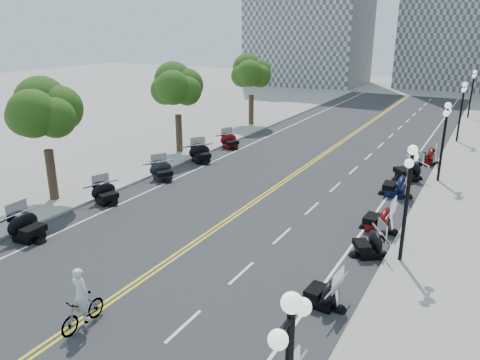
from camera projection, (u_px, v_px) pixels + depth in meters
The scene contains 44 objects.
ground at pixel (177, 255), 20.31m from camera, with size 160.00×160.00×0.00m, color gray.
road at pixel (274, 188), 28.61m from camera, with size 16.00×90.00×0.01m, color #333335.
centerline_yellow_a at pixel (272, 188), 28.66m from camera, with size 0.12×90.00×0.00m, color yellow.
centerline_yellow_b at pixel (276, 188), 28.55m from camera, with size 0.12×90.00×0.00m, color yellow.
edge_line_north at pixel (380, 207), 25.67m from camera, with size 0.12×90.00×0.00m, color white.
edge_line_south at pixel (188, 173), 31.55m from camera, with size 0.12×90.00×0.00m, color white.
lane_dash_5 at pixel (183, 326), 15.52m from camera, with size 0.12×2.00×0.00m, color white.
lane_dash_6 at pixel (241, 273), 18.84m from camera, with size 0.12×2.00×0.00m, color white.
lane_dash_7 at pixel (282, 236), 22.16m from camera, with size 0.12×2.00×0.00m, color white.
lane_dash_8 at pixel (312, 208), 25.48m from camera, with size 0.12×2.00×0.00m, color white.
lane_dash_9 at pixel (335, 187), 28.80m from camera, with size 0.12×2.00×0.00m, color white.
lane_dash_10 at pixel (353, 170), 32.12m from camera, with size 0.12×2.00×0.00m, color white.
lane_dash_11 at pixel (368, 157), 35.44m from camera, with size 0.12×2.00×0.00m, color white.
lane_dash_12 at pixel (381, 145), 38.76m from camera, with size 0.12×2.00×0.00m, color white.
lane_dash_13 at pixel (391, 136), 42.08m from camera, with size 0.12×2.00×0.00m, color white.
lane_dash_14 at pixel (400, 128), 45.40m from camera, with size 0.12×2.00×0.00m, color white.
lane_dash_15 at pixel (408, 121), 48.72m from camera, with size 0.12×2.00×0.00m, color white.
lane_dash_16 at pixel (414, 114), 52.04m from camera, with size 0.12×2.00×0.00m, color white.
lane_dash_17 at pixel (420, 109), 55.36m from camera, with size 0.12×2.00×0.00m, color white.
lane_dash_18 at pixel (425, 104), 58.68m from camera, with size 0.12×2.00×0.00m, color white.
lane_dash_19 at pixel (430, 100), 62.00m from camera, with size 0.12×2.00×0.00m, color white.
sidewalk_north at pixel (462, 220), 23.76m from camera, with size 5.00×90.00×0.15m, color #9E9991.
sidewalk_south at pixel (141, 164), 33.41m from camera, with size 5.00×90.00×0.15m, color #9E9991.
distant_block_a at pixel (311, 2), 75.94m from camera, with size 18.00×14.00×26.00m, color gray.
street_lamp_2 at pixel (406, 205), 18.86m from camera, with size 0.50×1.20×4.90m, color black, non-canonical shape.
street_lamp_3 at pixel (443, 143), 28.82m from camera, with size 0.50×1.20×4.90m, color black, non-canonical shape.
street_lamp_4 at pixel (461, 112), 38.78m from camera, with size 0.50×1.20×4.90m, color black, non-canonical shape.
street_lamp_5 at pixel (471, 94), 48.74m from camera, with size 0.50×1.20×4.90m, color black, non-canonical shape.
tree_2 at pixel (44, 118), 25.07m from camera, with size 4.80×4.80×9.20m, color #235619, non-canonical shape.
tree_3 at pixel (177, 92), 35.03m from camera, with size 4.80×4.80×9.20m, color #235619, non-canonical shape.
tree_4 at pixel (251, 77), 44.99m from camera, with size 4.80×4.80×9.20m, color #235619, non-canonical shape.
motorcycle_n_5 at pixel (323, 290), 16.50m from camera, with size 1.77×1.77×1.24m, color black, non-canonical shape.
motorcycle_n_6 at pixel (369, 242), 20.05m from camera, with size 1.84×1.84×1.29m, color black, non-canonical shape.
motorcycle_n_7 at pixel (379, 217), 22.50m from camera, with size 2.04×2.04×1.43m, color #590A0C, non-canonical shape.
motorcycle_n_8 at pixel (396, 184), 27.12m from camera, with size 2.10×2.10×1.47m, color black, non-canonical shape.
motorcycle_n_9 at pixel (408, 169), 29.89m from camera, with size 2.21×2.21×1.55m, color black, non-canonical shape.
motorcycle_n_10 at pixel (426, 154), 33.47m from camera, with size 2.05×2.05×1.43m, color #590A0C, non-canonical shape.
motorcycle_s_5 at pixel (28, 226), 21.51m from camera, with size 2.08×2.08×1.45m, color black, non-canonical shape.
motorcycle_s_6 at pixel (106, 193), 26.01m from camera, with size 1.84×1.84×1.29m, color black, non-canonical shape.
motorcycle_s_7 at pixel (162, 170), 29.93m from camera, with size 1.89×1.89×1.32m, color black, non-canonical shape.
motorcycle_s_8 at pixel (201, 153), 33.80m from camera, with size 2.04×2.04×1.43m, color black, non-canonical shape.
motorcycle_s_9 at pixel (230, 140), 37.67m from camera, with size 1.87×1.87×1.31m, color #590A0C, non-canonical shape.
bicycle at pixel (83, 312), 15.34m from camera, with size 0.53×1.88×1.13m, color #A51414.
cyclist_rider at pixel (78, 272), 14.87m from camera, with size 0.67×0.44×1.83m, color white.
Camera 1 is at (11.23, -14.63, 9.52)m, focal length 35.00 mm.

